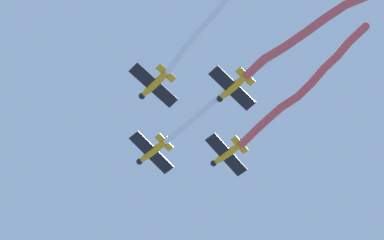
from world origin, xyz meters
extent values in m
ellipsoid|color=orange|center=(8.12, -3.36, 78.90)|extent=(3.49, 3.89, 0.89)
sphere|color=black|center=(9.46, -4.94, 78.90)|extent=(1.06, 1.06, 0.76)
ellipsoid|color=#232833|center=(8.47, -3.77, 79.24)|extent=(1.15, 1.21, 0.47)
cube|color=black|center=(8.22, -3.47, 78.78)|extent=(5.78, 5.21, 0.12)
cube|color=orange|center=(6.94, -1.96, 78.98)|extent=(2.42, 2.23, 0.10)
cube|color=black|center=(7.00, -2.03, 79.45)|extent=(0.73, 0.83, 1.22)
cylinder|color=white|center=(5.81, -0.71, 79.11)|extent=(2.43, 2.41, 1.26)
cylinder|color=white|center=(3.89, 1.54, 79.53)|extent=(2.62, 2.94, 1.03)
cylinder|color=white|center=(1.91, 3.99, 79.76)|extent=(2.47, 2.76, 0.82)
cylinder|color=white|center=(-0.02, 6.35, 79.90)|extent=(2.49, 2.77, 0.82)
cylinder|color=white|center=(-2.10, 8.58, 80.15)|extent=(2.74, 2.57, 1.05)
cylinder|color=white|center=(-4.34, 10.66, 80.59)|extent=(2.83, 2.53, 1.26)
cylinder|color=white|center=(-6.34, 12.90, 80.90)|extent=(2.30, 2.81, 0.76)
sphere|color=white|center=(6.72, -1.70, 78.85)|extent=(0.64, 0.64, 0.64)
sphere|color=white|center=(4.91, 0.27, 79.37)|extent=(0.64, 0.64, 0.64)
sphere|color=white|center=(2.87, 2.81, 79.68)|extent=(0.64, 0.64, 0.64)
sphere|color=white|center=(0.95, 5.16, 79.83)|extent=(0.64, 0.64, 0.64)
sphere|color=white|center=(-0.99, 7.53, 79.98)|extent=(0.64, 0.64, 0.64)
sphere|color=white|center=(-3.21, 9.64, 80.32)|extent=(0.64, 0.64, 0.64)
sphere|color=white|center=(-5.47, 11.68, 80.86)|extent=(0.64, 0.64, 0.64)
sphere|color=white|center=(-7.21, 14.12, 80.94)|extent=(0.64, 0.64, 0.64)
ellipsoid|color=orange|center=(9.08, 5.42, 78.50)|extent=(3.26, 4.04, 0.89)
sphere|color=black|center=(10.29, 3.73, 78.50)|extent=(1.05, 1.05, 0.76)
ellipsoid|color=#232833|center=(9.40, 4.97, 78.84)|extent=(1.12, 1.23, 0.47)
cube|color=black|center=(9.17, 5.30, 78.38)|extent=(5.99, 4.90, 0.12)
cube|color=orange|center=(8.01, 6.90, 78.58)|extent=(2.49, 2.12, 0.10)
cube|color=black|center=(8.06, 6.83, 79.05)|extent=(0.67, 0.87, 1.22)
cylinder|color=white|center=(7.20, 8.47, 78.64)|extent=(1.97, 2.88, 1.16)
cylinder|color=white|center=(5.93, 10.82, 79.09)|extent=(2.05, 2.47, 1.34)
cylinder|color=white|center=(4.55, 13.07, 79.33)|extent=(2.04, 2.74, 0.72)
cylinder|color=white|center=(3.17, 15.54, 79.26)|extent=(1.93, 2.85, 0.77)
sphere|color=white|center=(7.81, 7.18, 78.45)|extent=(0.65, 0.65, 0.65)
sphere|color=white|center=(6.58, 9.77, 78.82)|extent=(0.65, 0.65, 0.65)
sphere|color=white|center=(5.28, 11.87, 79.35)|extent=(0.65, 0.65, 0.65)
sphere|color=white|center=(3.82, 14.27, 79.30)|extent=(0.65, 0.65, 0.65)
ellipsoid|color=orange|center=(-0.65, -2.39, 79.20)|extent=(3.56, 3.83, 0.89)
sphere|color=black|center=(0.73, -3.94, 79.20)|extent=(1.07, 1.07, 0.76)
ellipsoid|color=#232833|center=(-0.29, -2.80, 79.54)|extent=(1.17, 1.20, 0.47)
cube|color=black|center=(-0.55, -2.51, 79.08)|extent=(5.70, 5.32, 0.12)
cube|color=orange|center=(-1.87, -1.03, 79.28)|extent=(2.39, 2.26, 0.10)
cube|color=black|center=(-1.81, -1.10, 79.75)|extent=(0.75, 0.82, 1.22)
cylinder|color=#DB4C4C|center=(-2.82, 0.19, 79.43)|extent=(2.45, 2.50, 1.68)
cylinder|color=#DB4C4C|center=(-4.11, 1.89, 79.82)|extent=(2.02, 2.06, 1.26)
cylinder|color=#DB4C4C|center=(-5.27, 3.38, 80.08)|extent=(2.11, 2.06, 1.37)
cylinder|color=#DB4C4C|center=(-6.70, 4.85, 80.41)|extent=(2.45, 2.18, 1.39)
cylinder|color=#DB4C4C|center=(-8.14, 6.53, 80.66)|extent=(2.08, 2.38, 1.12)
cylinder|color=#DB4C4C|center=(-9.26, 8.42, 80.83)|extent=(2.01, 2.35, 1.28)
cylinder|color=#DB4C4C|center=(-10.41, 10.14, 81.20)|extent=(2.26, 2.16, 1.64)
cylinder|color=#DB4C4C|center=(-11.57, 11.76, 81.74)|extent=(2.16, 2.22, 1.74)
cylinder|color=#DB4C4C|center=(-12.80, 13.64, 82.07)|extent=(2.20, 2.58, 1.03)
sphere|color=#DB4C4C|center=(-2.10, -0.78, 79.15)|extent=(0.92, 0.92, 0.92)
sphere|color=#DB4C4C|center=(-3.55, 1.15, 79.71)|extent=(0.92, 0.92, 0.92)
sphere|color=#DB4C4C|center=(-4.67, 2.64, 79.93)|extent=(0.92, 0.92, 0.92)
sphere|color=#DB4C4C|center=(-5.87, 4.11, 80.23)|extent=(0.92, 0.92, 0.92)
sphere|color=#DB4C4C|center=(-7.53, 5.60, 80.59)|extent=(0.92, 0.92, 0.92)
sphere|color=#DB4C4C|center=(-8.74, 7.47, 80.72)|extent=(0.92, 0.92, 0.92)
sphere|color=#DB4C4C|center=(-9.78, 9.37, 80.93)|extent=(0.92, 0.92, 0.92)
sphere|color=#DB4C4C|center=(-11.04, 10.92, 81.46)|extent=(0.92, 0.92, 0.92)
sphere|color=#DB4C4C|center=(-12.10, 12.60, 82.03)|extent=(0.92, 0.92, 0.92)
sphere|color=#DB4C4C|center=(-13.49, 14.67, 82.10)|extent=(0.92, 0.92, 0.92)
ellipsoid|color=orange|center=(0.31, 6.38, 78.70)|extent=(3.31, 4.02, 0.89)
sphere|color=black|center=(1.55, 4.71, 78.70)|extent=(1.06, 1.06, 0.76)
ellipsoid|color=#232833|center=(0.63, 5.94, 79.04)|extent=(1.12, 1.23, 0.47)
cube|color=black|center=(0.40, 6.26, 78.58)|extent=(5.96, 4.96, 0.12)
cube|color=orange|center=(-0.78, 7.84, 78.78)|extent=(2.48, 2.14, 0.10)
cube|color=black|center=(-0.73, 7.77, 79.25)|extent=(0.68, 0.86, 1.22)
cylinder|color=#DB4C4C|center=(-1.73, 9.12, 78.84)|extent=(2.45, 2.58, 1.49)
cylinder|color=#DB4C4C|center=(-3.44, 10.95, 79.12)|extent=(2.64, 2.38, 1.18)
cylinder|color=#DB4C4C|center=(-5.42, 12.79, 79.32)|extent=(2.79, 2.69, 1.23)
cylinder|color=#DB4C4C|center=(-7.22, 14.64, 79.52)|extent=(2.37, 2.33, 1.20)
cylinder|color=#DB4C4C|center=(-9.05, 16.39, 79.87)|extent=(2.91, 2.55, 1.60)
cylinder|color=#DB4C4C|center=(-11.20, 17.99, 80.24)|extent=(2.80, 2.18, 1.20)
sphere|color=#DB4C4C|center=(-0.99, 8.12, 78.65)|extent=(0.95, 0.95, 0.95)
sphere|color=#DB4C4C|center=(-2.47, 10.12, 79.03)|extent=(0.95, 0.95, 0.95)
sphere|color=#DB4C4C|center=(-4.41, 11.78, 79.21)|extent=(0.95, 0.95, 0.95)
sphere|color=#DB4C4C|center=(-6.43, 13.80, 79.43)|extent=(0.95, 0.95, 0.95)
sphere|color=#DB4C4C|center=(-8.01, 15.47, 79.61)|extent=(0.95, 0.95, 0.95)
sphere|color=#DB4C4C|center=(-10.09, 17.30, 80.13)|extent=(0.95, 0.95, 0.95)
camera|label=1|loc=(10.26, 38.76, 2.54)|focal=69.45mm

